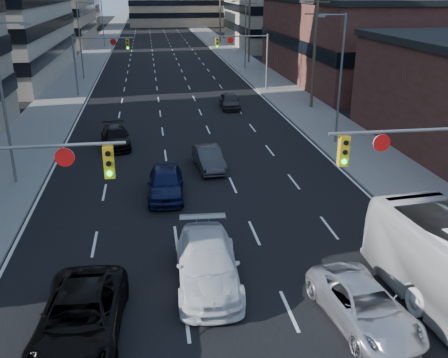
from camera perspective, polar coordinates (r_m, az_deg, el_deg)
name	(u,v)px	position (r m, az deg, el deg)	size (l,w,h in m)	color
road_surface	(156,30)	(138.55, -7.73, 16.54)	(18.00, 300.00, 0.02)	black
sidewalk_left	(112,30)	(138.81, -12.68, 16.27)	(5.00, 300.00, 0.15)	slate
sidewalk_right	(200,29)	(139.24, -2.80, 16.75)	(5.00, 300.00, 0.15)	slate
office_left_far	(35,1)	(110.24, -20.82, 18.48)	(20.00, 30.00, 16.00)	gray
storefront_right_mid	(372,42)	(64.22, 16.58, 14.81)	(20.00, 30.00, 9.00)	#472119
office_right_far	(293,7)	(100.08, 7.93, 18.86)	(22.00, 28.00, 14.00)	gray
bg_block_right	(275,5)	(142.47, 5.87, 19.16)	(22.00, 22.00, 12.00)	gray
signal_near_left	(8,191)	(17.96, -23.50, -1.23)	(6.59, 0.33, 6.00)	slate
signal_near_right	(428,168)	(20.02, 22.25, 1.18)	(6.59, 0.33, 6.00)	slate
signal_far_left	(97,53)	(53.73, -14.28, 13.74)	(6.09, 0.33, 6.00)	slate
signal_far_right	(246,51)	(54.48, 2.52, 14.44)	(6.09, 0.33, 6.00)	slate
utility_pole_block	(315,45)	(46.80, 10.35, 14.85)	(2.20, 0.28, 11.00)	#4C3D2D
utility_pole_midblock	(249,23)	(75.74, 2.92, 17.43)	(2.20, 0.28, 11.00)	#4C3D2D
utility_pole_distant	(220,13)	(105.28, -0.44, 18.48)	(2.20, 0.28, 11.00)	#4C3D2D
streetlight_left_near	(6,97)	(29.69, -23.69, 8.55)	(2.03, 0.22, 9.00)	slate
streetlight_left_mid	(81,37)	(63.83, -16.01, 15.34)	(2.03, 0.22, 9.00)	slate
streetlight_left_far	(103,19)	(98.58, -13.63, 17.32)	(2.03, 0.22, 9.00)	slate
streetlight_right_near	(339,73)	(36.00, 12.97, 11.70)	(2.03, 0.22, 9.00)	slate
streetlight_right_far	(244,31)	(69.57, 2.34, 16.51)	(2.03, 0.22, 9.00)	slate
black_pickup	(80,318)	(17.07, -16.12, -15.03)	(2.60, 5.65, 1.57)	black
white_van	(208,264)	(19.15, -1.90, -9.64)	(2.33, 5.72, 1.66)	silver
silver_suv	(364,305)	(17.78, 15.73, -13.74)	(2.29, 4.96, 1.38)	silver
sedan_blue	(166,183)	(26.95, -6.68, -0.42)	(1.87, 4.65, 1.58)	#0E153A
sedan_grey_center	(209,158)	(30.94, -1.78, 2.38)	(1.46, 4.19, 1.38)	#343437
sedan_black_far	(115,137)	(36.20, -12.31, 4.68)	(1.90, 4.67, 1.35)	black
sedan_grey_right	(230,101)	(46.96, 0.65, 8.92)	(1.66, 4.12, 1.40)	#2C2C2E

